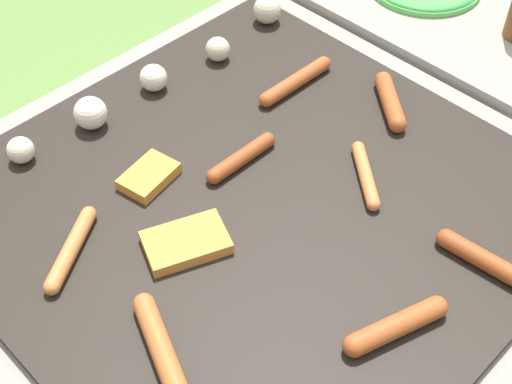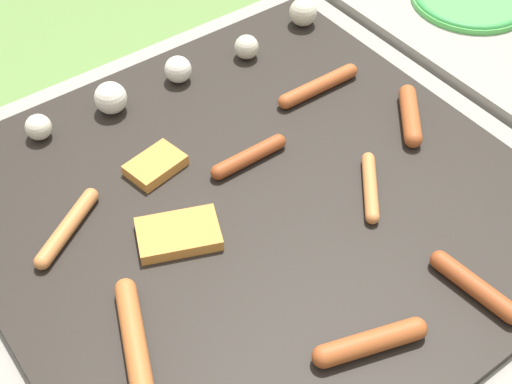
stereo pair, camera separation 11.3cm
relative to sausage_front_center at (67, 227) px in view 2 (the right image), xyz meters
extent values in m
plane|color=#608442|center=(0.27, -0.12, -0.43)|extent=(14.00, 14.00, 0.00)
cube|color=gray|center=(0.27, -0.12, -0.23)|extent=(0.97, 0.97, 0.40)
cube|color=black|center=(0.27, -0.12, -0.02)|extent=(0.85, 0.85, 0.02)
cube|color=gray|center=(0.98, 0.00, -0.22)|extent=(0.44, 0.60, 0.41)
cylinder|color=#B7602D|center=(-0.01, -0.23, 0.00)|extent=(0.09, 0.16, 0.03)
sphere|color=#B7602D|center=(0.01, -0.16, 0.00)|extent=(0.03, 0.03, 0.03)
cylinder|color=#C6753D|center=(0.43, -0.21, 0.00)|extent=(0.10, 0.11, 0.02)
sphere|color=#C6753D|center=(0.47, -0.16, 0.00)|extent=(0.02, 0.02, 0.02)
sphere|color=#C6753D|center=(0.39, -0.26, 0.00)|extent=(0.02, 0.02, 0.02)
cylinder|color=#93421E|center=(0.42, -0.45, 0.00)|extent=(0.04, 0.13, 0.03)
sphere|color=#93421E|center=(0.42, -0.51, 0.00)|extent=(0.03, 0.03, 0.03)
sphere|color=#93421E|center=(0.41, -0.38, 0.00)|extent=(0.03, 0.03, 0.03)
cylinder|color=#93421E|center=(0.31, -0.04, 0.00)|extent=(0.12, 0.03, 0.03)
sphere|color=#93421E|center=(0.38, -0.04, 0.00)|extent=(0.03, 0.03, 0.03)
sphere|color=#93421E|center=(0.25, -0.04, 0.00)|extent=(0.03, 0.03, 0.03)
cylinder|color=#C6753D|center=(0.00, 0.00, 0.00)|extent=(0.13, 0.10, 0.02)
sphere|color=#C6753D|center=(-0.06, -0.04, 0.00)|extent=(0.02, 0.02, 0.02)
sphere|color=#C6753D|center=(0.06, 0.04, 0.00)|extent=(0.02, 0.02, 0.02)
cylinder|color=#A34C23|center=(0.60, -0.13, 0.00)|extent=(0.10, 0.11, 0.03)
sphere|color=#A34C23|center=(0.56, -0.18, 0.00)|extent=(0.03, 0.03, 0.03)
sphere|color=#A34C23|center=(0.64, -0.08, 0.00)|extent=(0.03, 0.03, 0.03)
cylinder|color=#A34C23|center=(0.24, -0.42, 0.00)|extent=(0.14, 0.07, 0.03)
sphere|color=#A34C23|center=(0.17, -0.40, 0.00)|extent=(0.03, 0.03, 0.03)
sphere|color=#A34C23|center=(0.30, -0.45, 0.00)|extent=(0.03, 0.03, 0.03)
cylinder|color=#A34C23|center=(0.53, 0.03, 0.00)|extent=(0.15, 0.03, 0.03)
sphere|color=#A34C23|center=(0.60, 0.03, 0.00)|extent=(0.03, 0.03, 0.03)
sphere|color=#A34C23|center=(0.45, 0.03, 0.00)|extent=(0.03, 0.03, 0.03)
cube|color=#D18438|center=(0.18, 0.04, 0.00)|extent=(0.10, 0.08, 0.02)
cube|color=#D18438|center=(0.13, -0.11, 0.00)|extent=(0.15, 0.12, 0.02)
sphere|color=beige|center=(0.06, 0.23, 0.01)|extent=(0.05, 0.05, 0.05)
sphere|color=silver|center=(0.19, 0.21, 0.02)|extent=(0.06, 0.06, 0.06)
sphere|color=silver|center=(0.34, 0.22, 0.01)|extent=(0.05, 0.05, 0.05)
sphere|color=beige|center=(0.48, 0.20, 0.01)|extent=(0.05, 0.05, 0.05)
sphere|color=beige|center=(0.64, 0.22, 0.02)|extent=(0.06, 0.06, 0.06)
camera|label=1|loc=(-0.27, -0.66, 0.84)|focal=50.00mm
camera|label=2|loc=(-0.18, -0.73, 0.84)|focal=50.00mm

